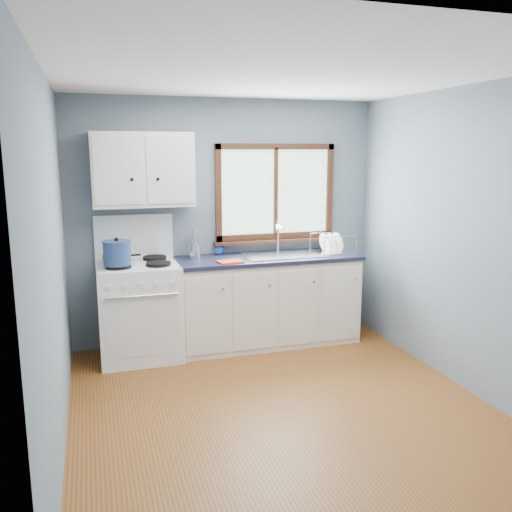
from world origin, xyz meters
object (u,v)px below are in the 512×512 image
object	(u,v)px
gas_range	(139,308)
stockpot	(117,253)
dish_rack	(332,247)
thermos	(194,244)
skillet	(116,256)
utensil_crock	(195,251)
base_cabinets	(267,304)
sink	(284,261)

from	to	relation	value
gas_range	stockpot	distance (m)	0.63
dish_rack	thermos	bearing A→B (deg)	165.17
skillet	dish_rack	xyz separation A→B (m)	(2.21, -0.11, -0.01)
skillet	thermos	world-z (taller)	thermos
stockpot	thermos	bearing A→B (deg)	24.93
skillet	utensil_crock	size ratio (longest dim) A/B	1.06
base_cabinets	utensil_crock	bearing A→B (deg)	171.47
thermos	skillet	bearing A→B (deg)	-173.87
sink	skillet	world-z (taller)	sink
stockpot	sink	bearing A→B (deg)	5.91
thermos	dish_rack	world-z (taller)	thermos
stockpot	utensil_crock	distance (m)	0.82
sink	thermos	size ratio (longest dim) A/B	3.14
sink	thermos	world-z (taller)	sink
base_cabinets	skillet	distance (m)	1.60
base_cabinets	dish_rack	world-z (taller)	dish_rack
base_cabinets	sink	xyz separation A→B (m)	(0.18, -0.00, 0.45)
stockpot	thermos	world-z (taller)	stockpot
gas_range	skillet	world-z (taller)	gas_range
base_cabinets	stockpot	xyz separation A→B (m)	(-1.49, -0.17, 0.66)
gas_range	thermos	xyz separation A→B (m)	(0.59, 0.21, 0.56)
base_cabinets	dish_rack	distance (m)	0.91
base_cabinets	utensil_crock	size ratio (longest dim) A/B	5.26
base_cabinets	stockpot	bearing A→B (deg)	-173.37
gas_range	dish_rack	bearing A→B (deg)	0.33
thermos	base_cabinets	bearing A→B (deg)	-14.71
base_cabinets	skillet	bearing A→B (deg)	176.00
gas_range	sink	world-z (taller)	gas_range
sink	base_cabinets	bearing A→B (deg)	179.87
skillet	thermos	bearing A→B (deg)	-0.16
gas_range	dish_rack	distance (m)	2.08
base_cabinets	skillet	xyz separation A→B (m)	(-1.49, 0.10, 0.57)
gas_range	sink	distance (m)	1.53
utensil_crock	dish_rack	size ratio (longest dim) A/B	0.80
base_cabinets	sink	size ratio (longest dim) A/B	2.20
skillet	stockpot	xyz separation A→B (m)	(-0.00, -0.28, 0.09)
base_cabinets	stockpot	distance (m)	1.64
stockpot	dish_rack	size ratio (longest dim) A/B	0.65
gas_range	base_cabinets	bearing A→B (deg)	0.82
skillet	utensil_crock	bearing A→B (deg)	-5.91
utensil_crock	dish_rack	distance (m)	1.45
gas_range	thermos	distance (m)	0.84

